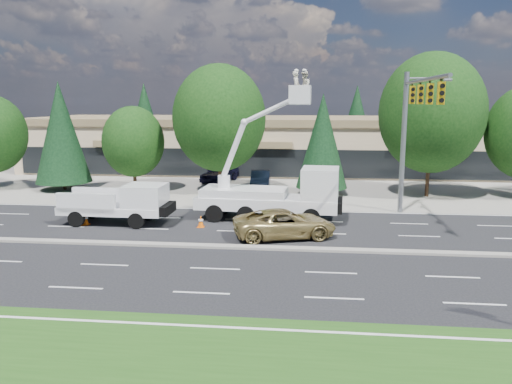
# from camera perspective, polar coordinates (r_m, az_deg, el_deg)

# --- Properties ---
(ground) EXTENTS (140.00, 140.00, 0.00)m
(ground) POSITION_cam_1_polar(r_m,az_deg,el_deg) (25.02, -3.34, -6.37)
(ground) COLOR black
(ground) RESTS_ON ground
(concrete_apron) EXTENTS (140.00, 22.00, 0.01)m
(concrete_apron) POSITION_cam_1_polar(r_m,az_deg,el_deg) (44.40, 0.84, 1.03)
(concrete_apron) COLOR gray
(concrete_apron) RESTS_ON ground
(road_median) EXTENTS (120.00, 0.55, 0.12)m
(road_median) POSITION_cam_1_polar(r_m,az_deg,el_deg) (25.00, -3.35, -6.24)
(road_median) COLOR gray
(road_median) RESTS_ON ground
(strip_mall) EXTENTS (50.40, 15.40, 5.50)m
(strip_mall) POSITION_cam_1_polar(r_m,az_deg,el_deg) (53.93, 1.82, 5.70)
(strip_mall) COLOR tan
(strip_mall) RESTS_ON ground
(tree_front_b) EXTENTS (4.45, 4.45, 8.77)m
(tree_front_b) POSITION_cam_1_polar(r_m,az_deg,el_deg) (43.56, -21.39, 6.37)
(tree_front_b) COLOR #332114
(tree_front_b) RESTS_ON ground
(tree_front_c) EXTENTS (4.93, 4.93, 6.83)m
(tree_front_c) POSITION_cam_1_polar(r_m,az_deg,el_deg) (41.20, -13.85, 5.60)
(tree_front_c) COLOR #332114
(tree_front_c) RESTS_ON ground
(tree_front_d) EXTENTS (7.26, 7.26, 10.07)m
(tree_front_d) POSITION_cam_1_polar(r_m,az_deg,el_deg) (39.28, -4.22, 8.42)
(tree_front_d) COLOR #332114
(tree_front_d) RESTS_ON ground
(tree_front_e) EXTENTS (3.95, 3.95, 7.79)m
(tree_front_e) POSITION_cam_1_polar(r_m,az_deg,el_deg) (38.77, 7.60, 5.80)
(tree_front_e) COLOR #332114
(tree_front_e) RESTS_ON ground
(tree_front_f) EXTENTS (7.78, 7.78, 10.80)m
(tree_front_f) POSITION_cam_1_polar(r_m,az_deg,el_deg) (39.69, 19.42, 8.51)
(tree_front_f) COLOR #332114
(tree_front_f) RESTS_ON ground
(tree_back_a) EXTENTS (4.86, 4.86, 9.59)m
(tree_back_a) POSITION_cam_1_polar(r_m,az_deg,el_deg) (69.24, -12.59, 8.40)
(tree_back_a) COLOR #332114
(tree_back_a) RESTS_ON ground
(tree_back_b) EXTENTS (4.96, 4.96, 9.77)m
(tree_back_b) POSITION_cam_1_polar(r_m,az_deg,el_deg) (66.15, -0.89, 8.65)
(tree_back_b) COLOR #332114
(tree_back_b) RESTS_ON ground
(tree_back_c) EXTENTS (4.68, 4.68, 9.22)m
(tree_back_c) POSITION_cam_1_polar(r_m,az_deg,el_deg) (65.95, 11.41, 8.18)
(tree_back_c) COLOR #332114
(tree_back_c) RESTS_ON ground
(tree_back_d) EXTENTS (4.62, 4.62, 9.10)m
(tree_back_d) POSITION_cam_1_polar(r_m,az_deg,el_deg) (68.11, 21.59, 7.68)
(tree_back_d) COLOR #332114
(tree_back_d) RESTS_ON ground
(signal_mast) EXTENTS (2.76, 10.16, 9.00)m
(signal_mast) POSITION_cam_1_polar(r_m,az_deg,el_deg) (31.30, 17.38, 7.80)
(signal_mast) COLOR gray
(signal_mast) RESTS_ON ground
(utility_pickup) EXTENTS (6.25, 2.57, 2.38)m
(utility_pickup) POSITION_cam_1_polar(r_m,az_deg,el_deg) (30.60, -15.14, -1.73)
(utility_pickup) COLOR white
(utility_pickup) RESTS_ON ground
(bucket_truck) EXTENTS (8.76, 3.30, 9.03)m
(bucket_truck) POSITION_cam_1_polar(r_m,az_deg,el_deg) (30.30, 2.54, 0.30)
(bucket_truck) COLOR white
(bucket_truck) RESTS_ON ground
(traffic_cone_a) EXTENTS (0.40, 0.40, 0.70)m
(traffic_cone_a) POSITION_cam_1_polar(r_m,az_deg,el_deg) (31.10, -18.90, -2.95)
(traffic_cone_a) COLOR #F76007
(traffic_cone_a) RESTS_ON ground
(traffic_cone_b) EXTENTS (0.40, 0.40, 0.70)m
(traffic_cone_b) POSITION_cam_1_polar(r_m,az_deg,el_deg) (29.04, -6.33, -3.36)
(traffic_cone_b) COLOR #F76007
(traffic_cone_b) RESTS_ON ground
(traffic_cone_c) EXTENTS (0.40, 0.40, 0.70)m
(traffic_cone_c) POSITION_cam_1_polar(r_m,az_deg,el_deg) (28.75, 0.36, -3.44)
(traffic_cone_c) COLOR #F76007
(traffic_cone_c) RESTS_ON ground
(minivan) EXTENTS (5.94, 3.97, 1.52)m
(minivan) POSITION_cam_1_polar(r_m,az_deg,el_deg) (26.67, 3.28, -3.63)
(minivan) COLOR #A48E4F
(minivan) RESTS_ON ground
(parked_car_west) EXTENTS (3.37, 5.17, 1.64)m
(parked_car_west) POSITION_cam_1_polar(r_m,az_deg,el_deg) (45.28, -4.17, 2.22)
(parked_car_west) COLOR black
(parked_car_west) RESTS_ON ground
(parked_car_east) EXTENTS (1.77, 4.50, 1.46)m
(parked_car_east) POSITION_cam_1_polar(r_m,az_deg,el_deg) (41.71, 0.52, 1.43)
(parked_car_east) COLOR black
(parked_car_east) RESTS_ON ground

